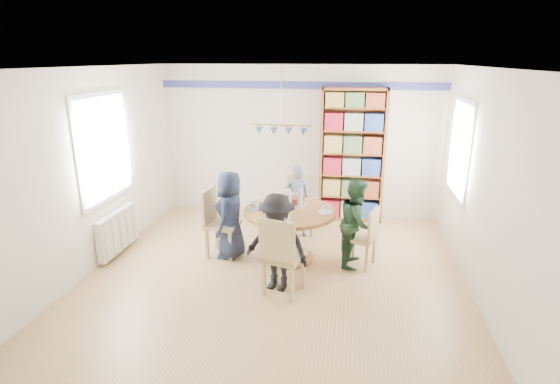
% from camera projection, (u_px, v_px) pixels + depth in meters
% --- Properties ---
extents(ground, '(5.00, 5.00, 0.00)m').
position_uv_depth(ground, '(275.00, 275.00, 5.89)').
color(ground, tan).
extents(room_shell, '(5.00, 5.00, 5.00)m').
position_uv_depth(room_shell, '(267.00, 142.00, 6.26)').
color(room_shell, white).
rests_on(room_shell, ground).
extents(radiator, '(0.12, 1.00, 0.60)m').
position_uv_depth(radiator, '(118.00, 231.00, 6.45)').
color(radiator, silver).
rests_on(radiator, ground).
extents(dining_table, '(1.30, 1.30, 0.75)m').
position_uv_depth(dining_table, '(290.00, 223.00, 6.20)').
color(dining_table, '#905F2F').
rests_on(dining_table, ground).
extents(chair_left, '(0.49, 0.49, 1.01)m').
position_uv_depth(chair_left, '(217.00, 219.00, 6.36)').
color(chair_left, tan).
rests_on(chair_left, ground).
extents(chair_right, '(0.49, 0.49, 0.86)m').
position_uv_depth(chair_right, '(366.00, 235.00, 6.01)').
color(chair_right, tan).
rests_on(chair_right, ground).
extents(chair_far, '(0.48, 0.48, 0.96)m').
position_uv_depth(chair_far, '(300.00, 201.00, 7.21)').
color(chair_far, tan).
rests_on(chair_far, ground).
extents(chair_near, '(0.55, 0.55, 1.02)m').
position_uv_depth(chair_near, '(281.00, 253.00, 5.23)').
color(chair_near, tan).
rests_on(chair_near, ground).
extents(person_left, '(0.47, 0.67, 1.29)m').
position_uv_depth(person_left, '(230.00, 215.00, 6.27)').
color(person_left, '#171D33').
rests_on(person_left, ground).
extents(person_right, '(0.55, 0.66, 1.25)m').
position_uv_depth(person_right, '(357.00, 223.00, 6.03)').
color(person_right, '#1A341F').
rests_on(person_right, ground).
extents(person_far, '(0.47, 0.35, 1.19)m').
position_uv_depth(person_far, '(297.00, 201.00, 7.04)').
color(person_far, gray).
rests_on(person_far, ground).
extents(person_near, '(0.91, 0.66, 1.26)m').
position_uv_depth(person_near, '(277.00, 243.00, 5.37)').
color(person_near, black).
rests_on(person_near, ground).
extents(bookshelf, '(1.11, 0.33, 2.33)m').
position_uv_depth(bookshelf, '(352.00, 157.00, 7.61)').
color(bookshelf, brown).
rests_on(bookshelf, ground).
extents(tableware, '(1.21, 1.21, 0.32)m').
position_uv_depth(tableware, '(289.00, 205.00, 6.15)').
color(tableware, white).
rests_on(tableware, dining_table).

